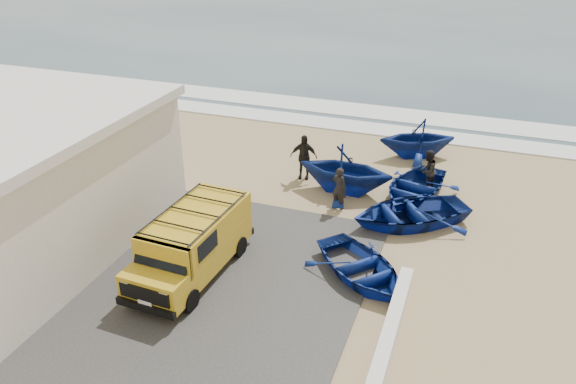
% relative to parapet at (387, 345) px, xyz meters
% --- Properties ---
extents(ground, '(160.00, 160.00, 0.00)m').
position_rel_parapet_xyz_m(ground, '(-5.00, 3.00, -0.28)').
color(ground, tan).
extents(slab, '(12.00, 10.00, 0.05)m').
position_rel_parapet_xyz_m(slab, '(-7.00, 1.00, -0.25)').
color(slab, '#42403D').
rests_on(slab, ground).
extents(ocean, '(180.00, 88.00, 0.01)m').
position_rel_parapet_xyz_m(ocean, '(-5.00, 59.00, -0.27)').
color(ocean, '#385166').
rests_on(ocean, ground).
extents(surf_line, '(180.00, 1.60, 0.06)m').
position_rel_parapet_xyz_m(surf_line, '(-5.00, 15.00, -0.25)').
color(surf_line, white).
rests_on(surf_line, ground).
extents(surf_wash, '(180.00, 2.20, 0.04)m').
position_rel_parapet_xyz_m(surf_wash, '(-5.00, 17.50, -0.26)').
color(surf_wash, white).
rests_on(surf_wash, ground).
extents(parapet, '(0.35, 6.00, 0.55)m').
position_rel_parapet_xyz_m(parapet, '(0.00, 0.00, 0.00)').
color(parapet, silver).
rests_on(parapet, ground).
extents(van, '(2.02, 4.62, 1.94)m').
position_rel_parapet_xyz_m(van, '(-5.97, 1.46, 0.77)').
color(van, gold).
rests_on(van, ground).
extents(boat_near_left, '(4.26, 4.19, 0.72)m').
position_rel_parapet_xyz_m(boat_near_left, '(-1.30, 2.83, 0.09)').
color(boat_near_left, navy).
rests_on(boat_near_left, ground).
extents(boat_near_right, '(5.02, 4.74, 0.85)m').
position_rel_parapet_xyz_m(boat_near_right, '(-0.49, 6.49, 0.15)').
color(boat_near_right, navy).
rests_on(boat_near_right, ground).
extents(boat_mid_left, '(3.69, 3.23, 1.87)m').
position_rel_parapet_xyz_m(boat_mid_left, '(-3.15, 8.05, 0.66)').
color(boat_mid_left, navy).
rests_on(boat_mid_left, ground).
extents(boat_mid_right, '(3.52, 4.30, 0.78)m').
position_rel_parapet_xyz_m(boat_mid_right, '(-0.63, 8.52, 0.11)').
color(boat_mid_right, navy).
rests_on(boat_mid_right, ground).
extents(boat_far_left, '(4.09, 3.87, 1.70)m').
position_rel_parapet_xyz_m(boat_far_left, '(-1.11, 12.34, 0.57)').
color(boat_far_left, navy).
rests_on(boat_far_left, ground).
extents(fisherman_front, '(0.67, 0.55, 1.58)m').
position_rel_parapet_xyz_m(fisherman_front, '(-3.02, 6.73, 0.51)').
color(fisherman_front, black).
rests_on(fisherman_front, ground).
extents(fisherman_middle, '(0.82, 0.93, 1.62)m').
position_rel_parapet_xyz_m(fisherman_middle, '(-0.28, 9.24, 0.53)').
color(fisherman_middle, black).
rests_on(fisherman_middle, ground).
extents(fisherman_back, '(1.13, 0.63, 1.81)m').
position_rel_parapet_xyz_m(fisherman_back, '(-5.00, 8.68, 0.63)').
color(fisherman_back, black).
rests_on(fisherman_back, ground).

